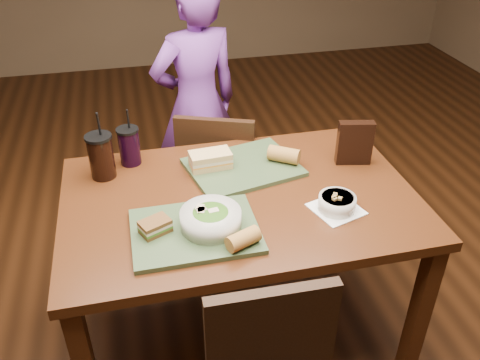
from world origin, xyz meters
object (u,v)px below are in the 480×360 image
at_px(dining_table, 240,215).
at_px(sandwich_far, 210,160).
at_px(baguette_near, 243,239).
at_px(soup_bowl, 337,203).
at_px(tray_near, 195,231).
at_px(chair_far, 213,179).
at_px(salad_bowl, 211,218).
at_px(cup_berry, 129,146).
at_px(tray_far, 243,167).
at_px(cup_cola, 101,156).
at_px(diner, 197,105).
at_px(sandwich_near, 155,226).
at_px(baguette_far, 284,155).
at_px(chip_bag, 355,143).

bearing_deg(dining_table, sandwich_far, 110.23).
bearing_deg(baguette_near, soup_bowl, 20.06).
xyz_separation_m(tray_near, baguette_near, (0.14, -0.12, 0.04)).
height_order(chair_far, sandwich_far, chair_far).
distance_m(dining_table, tray_near, 0.28).
relative_size(dining_table, baguette_near, 11.93).
height_order(salad_bowl, cup_berry, cup_berry).
xyz_separation_m(dining_table, tray_far, (0.05, 0.18, 0.10)).
distance_m(baguette_near, cup_cola, 0.70).
relative_size(soup_bowl, sandwich_far, 1.20).
bearing_deg(baguette_near, cup_berry, 116.98).
distance_m(diner, sandwich_near, 1.21).
distance_m(sandwich_near, baguette_near, 0.30).
relative_size(tray_near, cup_cola, 1.52).
height_order(tray_far, salad_bowl, salad_bowl).
bearing_deg(baguette_near, sandwich_far, 91.66).
relative_size(tray_near, sandwich_near, 3.64).
bearing_deg(tray_near, baguette_far, 40.11).
distance_m(sandwich_far, cup_cola, 0.42).
bearing_deg(dining_table, tray_near, -137.58).
relative_size(dining_table, diner, 0.96).
bearing_deg(salad_bowl, cup_cola, 128.87).
relative_size(salad_bowl, baguette_near, 1.87).
relative_size(tray_near, soup_bowl, 2.09).
distance_m(baguette_near, chip_bag, 0.71).
height_order(salad_bowl, soup_bowl, salad_bowl).
height_order(sandwich_near, cup_berry, cup_berry).
bearing_deg(cup_cola, diner, 57.03).
xyz_separation_m(sandwich_near, cup_berry, (-0.06, 0.50, 0.04)).
bearing_deg(baguette_near, chip_bag, 37.26).
distance_m(soup_bowl, sandwich_near, 0.64).
distance_m(tray_far, cup_cola, 0.55).
distance_m(tray_far, baguette_near, 0.49).
distance_m(chair_far, sandwich_near, 0.86).
relative_size(baguette_far, chip_bag, 0.68).
height_order(tray_near, chip_bag, chip_bag).
bearing_deg(baguette_near, diner, 87.74).
distance_m(dining_table, cup_cola, 0.58).
bearing_deg(cup_berry, chip_bag, -12.96).
relative_size(salad_bowl, cup_berry, 0.85).
bearing_deg(salad_bowl, sandwich_far, 79.82).
bearing_deg(diner, cup_berry, 45.48).
bearing_deg(cup_berry, soup_bowl, -35.41).
relative_size(soup_bowl, sandwich_near, 1.74).
height_order(sandwich_far, chip_bag, chip_bag).
relative_size(dining_table, chip_bag, 7.11).
bearing_deg(sandwich_far, baguette_near, -88.34).
bearing_deg(diner, sandwich_far, 70.09).
height_order(diner, baguette_near, diner).
bearing_deg(chip_bag, chair_far, 151.43).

